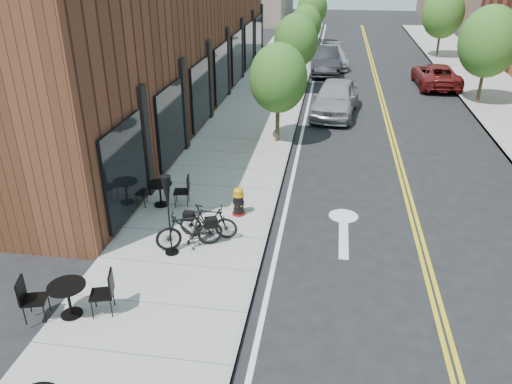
{
  "coord_description": "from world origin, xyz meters",
  "views": [
    {
      "loc": [
        1.44,
        -9.64,
        6.93
      ],
      "look_at": [
        -0.44,
        2.44,
        1.0
      ],
      "focal_mm": 35.0,
      "sensor_mm": 36.0,
      "label": 1
    }
  ],
  "objects_px": {
    "parked_car_b": "(324,60)",
    "parked_car_c": "(332,56)",
    "bistro_set_b": "(68,296)",
    "patio_umbrella": "(167,199)",
    "parked_car_a": "(335,98)",
    "bicycle_left": "(189,230)",
    "bistro_set_c": "(160,191)",
    "bicycle_right": "(208,221)",
    "fire_hydrant": "(238,201)",
    "parked_car_far": "(436,75)"
  },
  "relations": [
    {
      "from": "fire_hydrant",
      "to": "bistro_set_b",
      "type": "distance_m",
      "value": 5.51
    },
    {
      "from": "bicycle_left",
      "to": "bistro_set_c",
      "type": "xyz_separation_m",
      "value": [
        -1.49,
        2.14,
        -0.05
      ]
    },
    {
      "from": "fire_hydrant",
      "to": "bistro_set_b",
      "type": "relative_size",
      "value": 0.47
    },
    {
      "from": "parked_car_b",
      "to": "parked_car_c",
      "type": "bearing_deg",
      "value": 73.39
    },
    {
      "from": "parked_car_c",
      "to": "parked_car_a",
      "type": "bearing_deg",
      "value": -93.78
    },
    {
      "from": "bicycle_right",
      "to": "bistro_set_b",
      "type": "relative_size",
      "value": 0.85
    },
    {
      "from": "parked_car_b",
      "to": "parked_car_c",
      "type": "relative_size",
      "value": 1.05
    },
    {
      "from": "bistro_set_c",
      "to": "patio_umbrella",
      "type": "relative_size",
      "value": 0.83
    },
    {
      "from": "bicycle_right",
      "to": "parked_car_c",
      "type": "bearing_deg",
      "value": -6.32
    },
    {
      "from": "fire_hydrant",
      "to": "parked_car_far",
      "type": "distance_m",
      "value": 18.61
    },
    {
      "from": "bicycle_right",
      "to": "bistro_set_c",
      "type": "distance_m",
      "value": 2.41
    },
    {
      "from": "bicycle_left",
      "to": "parked_car_b",
      "type": "bearing_deg",
      "value": 148.27
    },
    {
      "from": "bicycle_left",
      "to": "bicycle_right",
      "type": "bearing_deg",
      "value": 124.79
    },
    {
      "from": "patio_umbrella",
      "to": "parked_car_far",
      "type": "bearing_deg",
      "value": 63.78
    },
    {
      "from": "parked_car_a",
      "to": "patio_umbrella",
      "type": "bearing_deg",
      "value": -99.65
    },
    {
      "from": "parked_car_far",
      "to": "bicycle_right",
      "type": "bearing_deg",
      "value": 62.74
    },
    {
      "from": "parked_car_b",
      "to": "fire_hydrant",
      "type": "bearing_deg",
      "value": -99.47
    },
    {
      "from": "fire_hydrant",
      "to": "bistro_set_c",
      "type": "bearing_deg",
      "value": 177.53
    },
    {
      "from": "bicycle_right",
      "to": "parked_car_a",
      "type": "relative_size",
      "value": 0.33
    },
    {
      "from": "fire_hydrant",
      "to": "bicycle_left",
      "type": "relative_size",
      "value": 0.51
    },
    {
      "from": "bicycle_right",
      "to": "bistro_set_b",
      "type": "xyz_separation_m",
      "value": [
        -2.07,
        -3.49,
        0.02
      ]
    },
    {
      "from": "bistro_set_c",
      "to": "parked_car_c",
      "type": "height_order",
      "value": "parked_car_c"
    },
    {
      "from": "fire_hydrant",
      "to": "bicycle_left",
      "type": "height_order",
      "value": "bicycle_left"
    },
    {
      "from": "fire_hydrant",
      "to": "parked_car_b",
      "type": "height_order",
      "value": "parked_car_b"
    },
    {
      "from": "bicycle_left",
      "to": "bicycle_right",
      "type": "relative_size",
      "value": 1.1
    },
    {
      "from": "fire_hydrant",
      "to": "patio_umbrella",
      "type": "height_order",
      "value": "patio_umbrella"
    },
    {
      "from": "bicycle_right",
      "to": "parked_car_a",
      "type": "xyz_separation_m",
      "value": [
        3.13,
        11.89,
        0.21
      ]
    },
    {
      "from": "fire_hydrant",
      "to": "bicycle_left",
      "type": "bearing_deg",
      "value": -112.19
    },
    {
      "from": "bistro_set_c",
      "to": "parked_car_b",
      "type": "distance_m",
      "value": 19.56
    },
    {
      "from": "parked_car_b",
      "to": "parked_car_far",
      "type": "relative_size",
      "value": 1.03
    },
    {
      "from": "bicycle_right",
      "to": "bistro_set_c",
      "type": "relative_size",
      "value": 0.9
    },
    {
      "from": "bicycle_right",
      "to": "parked_car_b",
      "type": "distance_m",
      "value": 20.81
    },
    {
      "from": "parked_car_b",
      "to": "bistro_set_b",
      "type": "bearing_deg",
      "value": -104.51
    },
    {
      "from": "parked_car_c",
      "to": "fire_hydrant",
      "type": "bearing_deg",
      "value": -101.58
    },
    {
      "from": "bistro_set_b",
      "to": "parked_car_a",
      "type": "relative_size",
      "value": 0.39
    },
    {
      "from": "bicycle_right",
      "to": "bistro_set_c",
      "type": "bearing_deg",
      "value": 50.13
    },
    {
      "from": "bistro_set_c",
      "to": "parked_car_far",
      "type": "height_order",
      "value": "parked_car_far"
    },
    {
      "from": "fire_hydrant",
      "to": "patio_umbrella",
      "type": "distance_m",
      "value": 2.82
    },
    {
      "from": "parked_car_c",
      "to": "parked_car_far",
      "type": "relative_size",
      "value": 0.99
    },
    {
      "from": "parked_car_a",
      "to": "parked_car_far",
      "type": "distance_m",
      "value": 8.32
    },
    {
      "from": "bistro_set_c",
      "to": "parked_car_b",
      "type": "height_order",
      "value": "parked_car_b"
    },
    {
      "from": "bistro_set_b",
      "to": "parked_car_a",
      "type": "height_order",
      "value": "parked_car_a"
    },
    {
      "from": "patio_umbrella",
      "to": "parked_car_a",
      "type": "height_order",
      "value": "patio_umbrella"
    },
    {
      "from": "bicycle_left",
      "to": "bistro_set_c",
      "type": "bearing_deg",
      "value": -169.79
    },
    {
      "from": "bistro_set_b",
      "to": "parked_car_a",
      "type": "bearing_deg",
      "value": 54.69
    },
    {
      "from": "bicycle_right",
      "to": "bistro_set_b",
      "type": "bearing_deg",
      "value": 150.03
    },
    {
      "from": "bicycle_left",
      "to": "parked_car_far",
      "type": "distance_m",
      "value": 20.75
    },
    {
      "from": "parked_car_c",
      "to": "parked_car_far",
      "type": "xyz_separation_m",
      "value": [
        5.85,
        -4.6,
        -0.02
      ]
    },
    {
      "from": "parked_car_a",
      "to": "bistro_set_c",
      "type": "bearing_deg",
      "value": -108.55
    },
    {
      "from": "bistro_set_b",
      "to": "parked_car_c",
      "type": "height_order",
      "value": "parked_car_c"
    }
  ]
}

